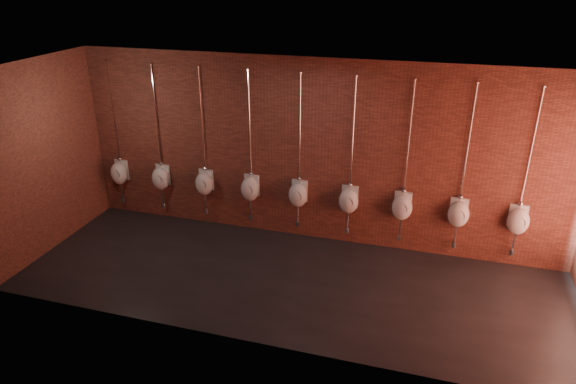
# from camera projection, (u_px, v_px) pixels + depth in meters

# --- Properties ---
(ground) EXTENTS (8.50, 8.50, 0.00)m
(ground) POSITION_uv_depth(u_px,v_px,m) (290.00, 281.00, 8.01)
(ground) COLOR black
(ground) RESTS_ON ground
(room_shell) EXTENTS (8.54, 3.04, 3.22)m
(room_shell) POSITION_uv_depth(u_px,v_px,m) (290.00, 160.00, 7.19)
(room_shell) COLOR black
(room_shell) RESTS_ON ground
(urinal_0) EXTENTS (0.36, 0.32, 2.71)m
(urinal_0) POSITION_uv_depth(u_px,v_px,m) (119.00, 172.00, 9.86)
(urinal_0) COLOR white
(urinal_0) RESTS_ON ground
(urinal_1) EXTENTS (0.36, 0.32, 2.71)m
(urinal_1) POSITION_uv_depth(u_px,v_px,m) (161.00, 177.00, 9.63)
(urinal_1) COLOR white
(urinal_1) RESTS_ON ground
(urinal_2) EXTENTS (0.36, 0.32, 2.71)m
(urinal_2) POSITION_uv_depth(u_px,v_px,m) (204.00, 182.00, 9.40)
(urinal_2) COLOR white
(urinal_2) RESTS_ON ground
(urinal_3) EXTENTS (0.36, 0.32, 2.71)m
(urinal_3) POSITION_uv_depth(u_px,v_px,m) (250.00, 188.00, 9.17)
(urinal_3) COLOR white
(urinal_3) RESTS_ON ground
(urinal_4) EXTENTS (0.36, 0.32, 2.71)m
(urinal_4) POSITION_uv_depth(u_px,v_px,m) (298.00, 194.00, 8.94)
(urinal_4) COLOR white
(urinal_4) RESTS_ON ground
(urinal_5) EXTENTS (0.36, 0.32, 2.71)m
(urinal_5) POSITION_uv_depth(u_px,v_px,m) (349.00, 200.00, 8.71)
(urinal_5) COLOR white
(urinal_5) RESTS_ON ground
(urinal_6) EXTENTS (0.36, 0.32, 2.71)m
(urinal_6) POSITION_uv_depth(u_px,v_px,m) (402.00, 206.00, 8.48)
(urinal_6) COLOR white
(urinal_6) RESTS_ON ground
(urinal_7) EXTENTS (0.36, 0.32, 2.71)m
(urinal_7) POSITION_uv_depth(u_px,v_px,m) (459.00, 213.00, 8.25)
(urinal_7) COLOR white
(urinal_7) RESTS_ON ground
(urinal_8) EXTENTS (0.36, 0.32, 2.71)m
(urinal_8) POSITION_uv_depth(u_px,v_px,m) (518.00, 220.00, 8.02)
(urinal_8) COLOR white
(urinal_8) RESTS_ON ground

